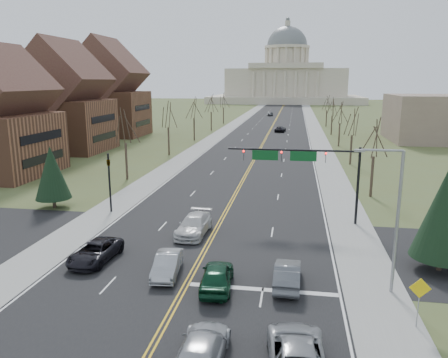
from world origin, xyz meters
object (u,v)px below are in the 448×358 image
(car_nb_outer_second, at_px, (296,353))
(car_far_nb, at_px, (280,129))
(signal_left, at_px, (109,176))
(car_sb_inner_second, at_px, (194,225))
(signal_mast, at_px, (303,161))
(car_sb_outer_lead, at_px, (95,252))
(car_far_sb, at_px, (270,114))
(warn_sign, at_px, (420,293))
(car_nb_outer_lead, at_px, (287,274))
(car_sb_inner_lead, at_px, (167,264))
(car_nb_inner_second, at_px, (202,349))
(street_light, at_px, (394,212))
(car_nb_inner_lead, at_px, (217,276))

(car_nb_outer_second, xyz_separation_m, car_far_nb, (-4.26, 96.52, -0.08))
(signal_left, bearing_deg, car_sb_inner_second, -27.60)
(signal_mast, xyz_separation_m, car_sb_outer_lead, (-14.94, -11.98, -5.02))
(car_sb_inner_second, bearing_deg, car_far_nb, 89.19)
(car_sb_outer_lead, relative_size, car_far_sb, 1.18)
(warn_sign, distance_m, car_sb_outer_lead, 21.75)
(car_nb_outer_lead, relative_size, car_sb_inner_lead, 1.05)
(signal_left, relative_size, car_sb_inner_second, 1.05)
(warn_sign, xyz_separation_m, car_sb_outer_lead, (-21.00, 5.53, -1.28))
(car_nb_inner_second, height_order, car_sb_inner_lead, car_nb_inner_second)
(signal_left, bearing_deg, warn_sign, -35.02)
(signal_mast, bearing_deg, warn_sign, -70.93)
(car_sb_inner_lead, bearing_deg, street_light, -6.58)
(car_sb_outer_lead, bearing_deg, car_nb_inner_lead, -12.38)
(signal_left, distance_m, car_nb_outer_second, 29.01)
(signal_mast, relative_size, car_nb_outer_second, 2.08)
(signal_left, bearing_deg, car_far_nb, 79.10)
(car_nb_inner_lead, bearing_deg, car_sb_outer_lead, -20.65)
(car_nb_inner_lead, height_order, car_nb_inner_second, car_nb_inner_lead)
(car_nb_inner_second, bearing_deg, street_light, -138.36)
(car_sb_outer_lead, relative_size, car_sb_inner_second, 0.92)
(signal_left, relative_size, car_far_sb, 1.35)
(car_nb_inner_lead, xyz_separation_m, car_nb_inner_second, (0.68, -7.68, -0.06))
(car_far_nb, bearing_deg, car_nb_inner_lead, 95.79)
(signal_left, relative_size, car_sb_inner_lead, 1.33)
(warn_sign, bearing_deg, car_far_sb, 96.45)
(signal_mast, xyz_separation_m, car_sb_inner_second, (-9.12, -5.14, -4.92))
(signal_mast, height_order, car_nb_outer_second, signal_mast)
(car_nb_outer_second, height_order, car_far_nb, car_nb_outer_second)
(signal_left, xyz_separation_m, street_light, (24.24, -13.50, 1.51))
(car_sb_inner_lead, bearing_deg, warn_sign, -21.37)
(car_far_nb, bearing_deg, car_sb_inner_second, 93.04)
(car_nb_inner_second, xyz_separation_m, car_sb_outer_lead, (-10.25, 10.45, -0.05))
(car_sb_inner_lead, height_order, car_far_nb, car_sb_inner_lead)
(street_light, bearing_deg, signal_left, 150.88)
(signal_mast, bearing_deg, signal_left, 180.00)
(warn_sign, height_order, car_nb_outer_second, warn_sign)
(car_nb_inner_lead, relative_size, car_sb_inner_lead, 1.08)
(car_sb_inner_lead, xyz_separation_m, car_far_nb, (4.46, 87.79, -0.02))
(car_sb_inner_second, bearing_deg, signal_left, 154.82)
(signal_mast, height_order, car_far_sb, signal_mast)
(car_sb_outer_lead, bearing_deg, car_nb_outer_lead, -3.10)
(street_light, relative_size, warn_sign, 3.17)
(signal_mast, distance_m, car_sb_inner_second, 11.57)
(car_nb_inner_second, relative_size, car_far_sb, 1.21)
(car_nb_outer_second, bearing_deg, car_sb_outer_lead, -38.88)
(street_light, height_order, car_far_sb, street_light)
(car_nb_inner_second, bearing_deg, car_nb_outer_lead, -113.39)
(car_nb_inner_lead, distance_m, car_nb_outer_second, 8.87)
(car_far_nb, bearing_deg, signal_mast, 99.83)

